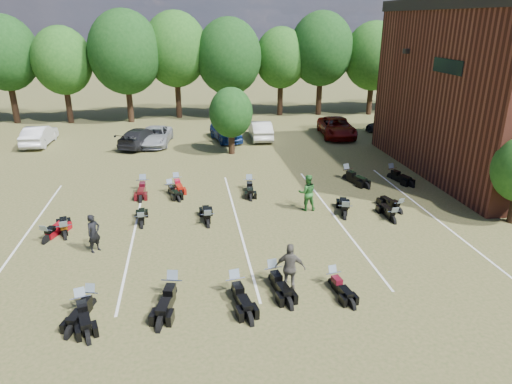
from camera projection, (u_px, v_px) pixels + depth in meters
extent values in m
plane|color=brown|center=(312.00, 246.00, 20.33)|extent=(160.00, 160.00, 0.00)
imported|color=#BBBBC0|center=(39.00, 135.00, 36.43)|extent=(1.80, 4.81, 1.57)
imported|color=#94989C|center=(155.00, 136.00, 36.54)|extent=(2.91, 5.27, 1.40)
imported|color=black|center=(141.00, 137.00, 36.11)|extent=(3.89, 5.40, 1.45)
imported|color=navy|center=(226.00, 131.00, 37.79)|extent=(2.73, 4.86, 1.56)
imported|color=#B6B6B1|center=(260.00, 130.00, 38.27)|extent=(1.83, 4.74, 1.54)
imported|color=#5C0905|center=(337.00, 127.00, 39.15)|extent=(3.29, 5.99, 1.59)
imported|color=#36353A|center=(387.00, 128.00, 39.64)|extent=(3.10, 4.73, 1.27)
imported|color=black|center=(94.00, 233.00, 19.60)|extent=(0.73, 0.74, 1.72)
imported|color=#266727|center=(307.00, 193.00, 23.88)|extent=(0.98, 0.78, 1.96)
imported|color=#514C45|center=(290.00, 268.00, 16.67)|extent=(1.21, 0.77, 1.92)
cube|color=black|center=(406.00, 51.00, 30.09)|extent=(0.30, 0.40, 0.30)
cube|color=black|center=(448.00, 66.00, 25.66)|extent=(0.06, 3.00, 0.80)
cylinder|color=black|center=(18.00, 103.00, 43.39)|extent=(0.58, 0.58, 4.08)
ellipsoid|color=#1E4C19|center=(10.00, 56.00, 41.87)|extent=(6.00, 6.00, 6.90)
cylinder|color=black|center=(73.00, 101.00, 44.11)|extent=(0.58, 0.58, 4.08)
ellipsoid|color=#1E4C19|center=(67.00, 55.00, 42.58)|extent=(6.00, 6.00, 6.90)
cylinder|color=black|center=(126.00, 100.00, 44.82)|extent=(0.57, 0.58, 4.08)
ellipsoid|color=#1E4C19|center=(122.00, 55.00, 43.30)|extent=(6.00, 6.00, 6.90)
cylinder|color=black|center=(178.00, 99.00, 45.54)|extent=(0.57, 0.58, 4.08)
ellipsoid|color=#1E4C19|center=(175.00, 54.00, 44.01)|extent=(6.00, 6.00, 6.90)
cylinder|color=black|center=(227.00, 97.00, 46.25)|extent=(0.58, 0.58, 4.08)
ellipsoid|color=#1E4C19|center=(226.00, 53.00, 44.73)|extent=(6.00, 6.00, 6.90)
cylinder|color=black|center=(276.00, 96.00, 46.97)|extent=(0.57, 0.58, 4.08)
ellipsoid|color=#1E4C19|center=(276.00, 53.00, 45.44)|extent=(6.00, 6.00, 6.90)
cylinder|color=black|center=(323.00, 95.00, 47.68)|extent=(0.57, 0.58, 4.08)
ellipsoid|color=#1E4C19|center=(325.00, 52.00, 46.16)|extent=(6.00, 6.00, 6.90)
cylinder|color=black|center=(368.00, 94.00, 48.40)|extent=(0.57, 0.58, 4.08)
ellipsoid|color=#1E4C19|center=(372.00, 52.00, 46.87)|extent=(6.00, 6.00, 6.90)
cylinder|color=black|center=(412.00, 93.00, 49.11)|extent=(0.58, 0.58, 4.08)
ellipsoid|color=#1E4C19|center=(417.00, 51.00, 47.59)|extent=(6.00, 6.00, 6.90)
cylinder|color=black|center=(455.00, 92.00, 49.83)|extent=(0.58, 0.58, 4.08)
ellipsoid|color=#1E4C19|center=(461.00, 51.00, 48.30)|extent=(6.00, 6.00, 6.90)
cylinder|color=black|center=(232.00, 141.00, 34.03)|extent=(0.24, 0.24, 1.90)
sphere|color=#1E4C19|center=(231.00, 113.00, 33.26)|extent=(3.20, 3.20, 3.20)
cube|color=silver|center=(25.00, 236.00, 21.24)|extent=(0.10, 14.00, 0.01)
cube|color=silver|center=(135.00, 229.00, 21.96)|extent=(0.10, 14.00, 0.01)
cube|color=silver|center=(238.00, 223.00, 22.67)|extent=(0.10, 14.00, 0.01)
cube|color=silver|center=(335.00, 216.00, 23.38)|extent=(0.10, 14.00, 0.01)
cube|color=silver|center=(426.00, 211.00, 24.10)|extent=(0.10, 14.00, 0.01)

